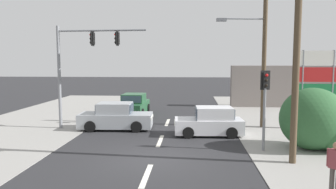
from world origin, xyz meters
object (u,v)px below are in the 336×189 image
at_px(utility_pole_midground_right, 262,47).
at_px(hatchback_oncoming_mid, 210,122).
at_px(sedan_receding_far, 116,117).
at_px(sedan_oncoming_near, 134,105).
at_px(traffic_signal_mast, 80,58).
at_px(pedestal_signal_right_kerb, 265,97).
at_px(utility_pole_foreground_right, 293,37).
at_px(shopping_plaza_sign, 317,78).
at_px(pedestrian_at_kerb, 336,166).

bearing_deg(utility_pole_midground_right, hatchback_oncoming_mid, -142.65).
relative_size(sedan_receding_far, sedan_oncoming_near, 1.01).
distance_m(traffic_signal_mast, pedestal_signal_right_kerb, 10.61).
height_order(utility_pole_midground_right, pedestal_signal_right_kerb, utility_pole_midground_right).
bearing_deg(sedan_oncoming_near, utility_pole_foreground_right, -54.35).
distance_m(shopping_plaza_sign, sedan_receding_far, 11.90).
xyz_separation_m(sedan_receding_far, pedestrian_at_kerb, (8.61, -9.00, 0.22)).
height_order(utility_pole_midground_right, sedan_receding_far, utility_pole_midground_right).
bearing_deg(utility_pole_foreground_right, utility_pole_midground_right, 87.28).
xyz_separation_m(utility_pole_foreground_right, utility_pole_midground_right, (0.34, 7.08, -0.05)).
xyz_separation_m(utility_pole_midground_right, hatchback_oncoming_mid, (-3.12, -2.38, -4.11)).
height_order(pedestal_signal_right_kerb, sedan_receding_far, pedestal_signal_right_kerb).
distance_m(utility_pole_midground_right, sedan_oncoming_near, 10.25).
bearing_deg(shopping_plaza_sign, hatchback_oncoming_mid, -162.25).
height_order(utility_pole_midground_right, pedestrian_at_kerb, utility_pole_midground_right).
bearing_deg(shopping_plaza_sign, utility_pole_foreground_right, -117.27).
distance_m(pedestal_signal_right_kerb, hatchback_oncoming_mid, 4.07).
relative_size(shopping_plaza_sign, pedestrian_at_kerb, 2.82).
height_order(utility_pole_midground_right, hatchback_oncoming_mid, utility_pole_midground_right).
distance_m(traffic_signal_mast, sedan_oncoming_near, 6.77).
bearing_deg(traffic_signal_mast, pedestal_signal_right_kerb, -23.12).
height_order(pedestal_signal_right_kerb, pedestrian_at_kerb, pedestal_signal_right_kerb).
bearing_deg(sedan_oncoming_near, pedestal_signal_right_kerb, -51.90).
distance_m(utility_pole_midground_right, pedestrian_at_kerb, 10.93).
xyz_separation_m(utility_pole_foreground_right, sedan_receding_far, (-8.20, 5.86, -4.16)).
xyz_separation_m(shopping_plaza_sign, hatchback_oncoming_mid, (-6.24, -2.00, -2.28)).
distance_m(traffic_signal_mast, hatchback_oncoming_mid, 8.28).
relative_size(shopping_plaza_sign, hatchback_oncoming_mid, 1.24).
relative_size(hatchback_oncoming_mid, pedestrian_at_kerb, 2.28).
bearing_deg(pedestrian_at_kerb, shopping_plaza_sign, 72.81).
xyz_separation_m(hatchback_oncoming_mid, sedan_oncoming_near, (-5.28, 6.55, 0.00)).
relative_size(pedestal_signal_right_kerb, shopping_plaza_sign, 0.77).
height_order(utility_pole_foreground_right, shopping_plaza_sign, utility_pole_foreground_right).
height_order(shopping_plaza_sign, sedan_receding_far, shopping_plaza_sign).
bearing_deg(utility_pole_foreground_right, sedan_oncoming_near, 125.65).
distance_m(utility_pole_foreground_right, pedestrian_at_kerb, 5.05).
bearing_deg(sedan_receding_far, pedestrian_at_kerb, -46.26).
distance_m(pedestal_signal_right_kerb, sedan_receding_far, 8.82).
xyz_separation_m(utility_pole_midground_right, pedestal_signal_right_kerb, (-0.94, -5.36, -2.40)).
distance_m(utility_pole_foreground_right, pedestal_signal_right_kerb, 3.05).
bearing_deg(traffic_signal_mast, pedestrian_at_kerb, -40.13).
bearing_deg(hatchback_oncoming_mid, sedan_oncoming_near, 128.87).
bearing_deg(shopping_plaza_sign, pedestal_signal_right_kerb, -129.18).
relative_size(utility_pole_foreground_right, pedestrian_at_kerb, 5.53).
relative_size(utility_pole_midground_right, traffic_signal_mast, 1.49).
bearing_deg(utility_pole_midground_right, traffic_signal_mast, -173.26).
height_order(utility_pole_foreground_right, traffic_signal_mast, utility_pole_foreground_right).
bearing_deg(sedan_receding_far, traffic_signal_mast, -179.23).
bearing_deg(utility_pole_foreground_right, traffic_signal_mast, 150.29).
relative_size(traffic_signal_mast, pedestal_signal_right_kerb, 1.69).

